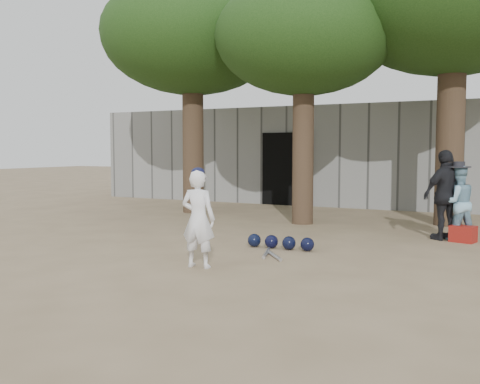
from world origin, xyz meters
The scene contains 9 objects.
ground centered at (0.00, 0.00, 0.00)m, with size 70.00×70.00×0.00m, color #937C5E.
boy_player centered at (0.83, -0.79, 0.70)m, with size 0.51×0.33×1.40m, color white.
spectator_blue centered at (3.95, 3.34, 0.70)m, with size 0.68×0.53×1.40m, color #81B0C7.
spectator_dark centered at (3.74, 3.30, 0.84)m, with size 0.99×0.41×1.68m, color black.
red_bag centered at (4.07, 3.18, 0.15)m, with size 0.42×0.32×0.30m, color maroon.
back_building centered at (0.00, 10.33, 1.50)m, with size 16.00×5.24×3.00m.
helmet_row centered at (1.34, 1.05, 0.12)m, with size 1.19×0.26×0.23m.
bat_pile centered at (1.42, 0.43, 0.03)m, with size 0.56×0.77×0.06m.
tree_row centered at (0.74, 5.02, 4.69)m, with size 11.40×5.80×6.69m.
Camera 1 is at (4.73, -7.29, 1.68)m, focal length 40.00 mm.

